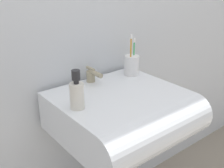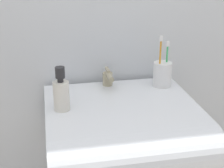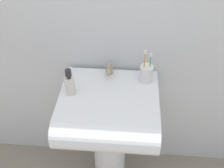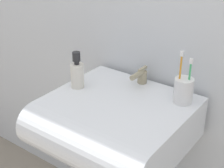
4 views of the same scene
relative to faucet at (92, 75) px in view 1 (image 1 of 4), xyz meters
name	(u,v)px [view 1 (image 1 of 4)]	position (x,y,z in m)	size (l,w,h in m)	color
sink_basin	(126,116)	(0.01, -0.23, -0.12)	(0.53, 0.52, 0.17)	white
faucet	(92,75)	(0.00, 0.00, 0.00)	(0.04, 0.11, 0.07)	tan
toothbrush_cup	(132,65)	(0.21, -0.04, 0.02)	(0.07, 0.07, 0.21)	white
soap_bottle	(77,93)	(-0.19, -0.18, 0.03)	(0.05, 0.05, 0.15)	silver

